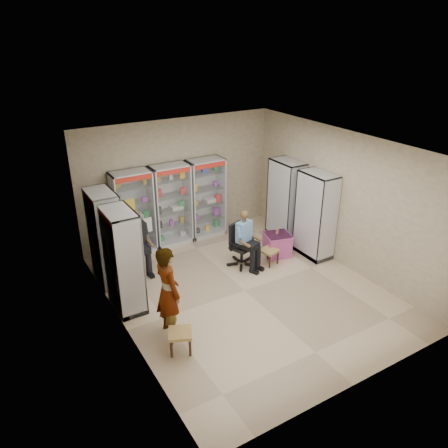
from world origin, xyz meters
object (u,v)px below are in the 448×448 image
cabinet_right_near (315,215)px  woven_stool_b (181,341)px  cabinet_left_far (106,238)px  standing_man (168,292)px  cabinet_back_mid (171,205)px  cabinet_back_right (206,198)px  cabinet_left_near (124,261)px  office_chair (242,245)px  pink_trunk (277,245)px  cabinet_back_left (133,213)px  woven_stool_a (269,257)px  wooden_chair (136,249)px  cabinet_right_far (286,200)px  seated_shopkeeper (243,241)px

cabinet_right_near → woven_stool_b: cabinet_right_near is taller
cabinet_left_far → standing_man: (0.38, -2.23, -0.16)m
cabinet_back_mid → cabinet_back_right: (0.95, 0.00, 0.00)m
cabinet_left_near → office_chair: (2.75, 0.23, -0.50)m
cabinet_left_near → pink_trunk: cabinet_left_near is taller
cabinet_left_far → pink_trunk: 3.90m
cabinet_back_left → standing_man: cabinet_back_left is taller
pink_trunk → woven_stool_a: 0.49m
cabinet_back_left → office_chair: 2.61m
cabinet_back_left → pink_trunk: cabinet_back_left is taller
office_chair → woven_stool_a: size_ratio=2.78×
cabinet_back_right → cabinet_left_far: 2.98m
wooden_chair → pink_trunk: bearing=-19.9°
cabinet_back_right → pink_trunk: 2.16m
cabinet_left_near → wooden_chair: (0.68, 1.30, -0.53)m
cabinet_back_left → cabinet_back_mid: (0.95, 0.00, 0.00)m
cabinet_left_near → wooden_chair: size_ratio=2.13×
cabinet_back_left → wooden_chair: 0.94m
cabinet_right_far → office_chair: size_ratio=2.01×
cabinet_left_near → office_chair: 2.80m
cabinet_back_left → woven_stool_b: 3.83m
cabinet_right_far → wooden_chair: bearing=84.0°
cabinet_back_mid → pink_trunk: (1.84, -1.83, -0.73)m
wooden_chair → woven_stool_a: size_ratio=2.63×
cabinet_back_left → cabinet_left_near: 2.23m
cabinet_right_near → cabinet_left_near: size_ratio=1.00×
cabinet_right_near → cabinet_left_near: (-4.46, 0.20, 0.00)m
cabinet_right_far → woven_stool_b: bearing=121.8°
woven_stool_b → pink_trunk: bearing=28.8°
cabinet_left_far → wooden_chair: bearing=106.4°
cabinet_back_left → woven_stool_a: bearing=-41.1°
cabinet_back_right → pink_trunk: bearing=-64.1°
cabinet_right_far → cabinet_right_near: (0.00, -1.10, 0.00)m
cabinet_left_near → office_chair: size_ratio=2.01×
office_chair → cabinet_right_far: bearing=2.5°
cabinet_back_left → pink_trunk: 3.42m
cabinet_back_mid → cabinet_left_far: bearing=-153.7°
cabinet_back_left → woven_stool_b: size_ratio=5.26×
seated_shopkeeper → pink_trunk: (0.97, 0.02, -0.37)m
cabinet_right_far → standing_man: 4.56m
cabinet_left_near → pink_trunk: bearing=93.1°
cabinet_right_far → office_chair: 1.91m
cabinet_back_mid → wooden_chair: (-1.20, -0.73, -0.53)m
cabinet_back_right → woven_stool_b: size_ratio=5.26×
woven_stool_b → wooden_chair: bearing=83.3°
standing_man → cabinet_back_mid: bearing=-30.5°
cabinet_back_mid → seated_shopkeeper: (0.87, -1.85, -0.37)m
cabinet_right_near → cabinet_back_right: bearing=36.2°
seated_shopkeeper → pink_trunk: 1.04m
cabinet_back_mid → woven_stool_b: bearing=-112.8°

